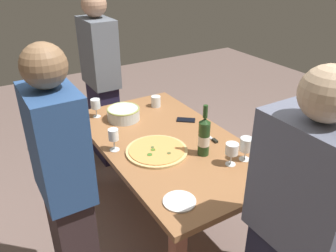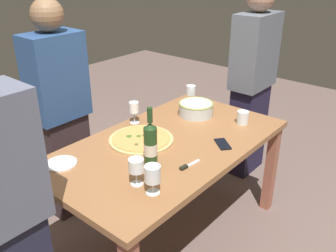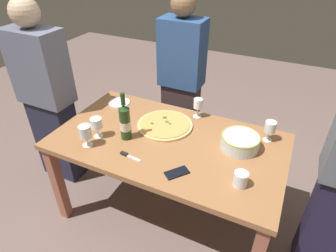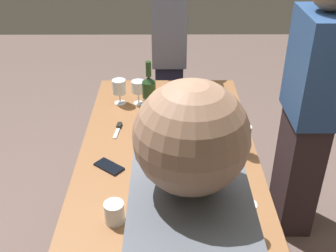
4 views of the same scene
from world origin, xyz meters
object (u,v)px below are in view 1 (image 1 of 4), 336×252
object	(u,v)px
dining_table	(168,152)
cell_phone	(186,120)
person_guest_right	(101,82)
wine_bottle	(204,136)
cup_amber	(156,101)
pizza	(157,151)
wine_glass_far_left	(246,145)
serving_bowl	(123,113)
wine_glass_near_pizza	(114,136)
pizza_knife	(213,139)
side_plate	(179,201)
wine_glass_far_right	(232,149)
wine_glass_by_bottle	(96,104)
person_host	(65,188)
person_guest_left	(295,236)

from	to	relation	value
dining_table	cell_phone	xyz separation A→B (m)	(0.19, -0.28, 0.10)
person_guest_right	cell_phone	bearing A→B (deg)	16.61
wine_bottle	cup_amber	distance (m)	0.84
pizza	wine_glass_far_left	world-z (taller)	wine_glass_far_left
wine_bottle	person_guest_right	world-z (taller)	person_guest_right
dining_table	serving_bowl	size ratio (longest dim) A/B	6.20
wine_glass_near_pizza	pizza_knife	xyz separation A→B (m)	(-0.23, -0.65, -0.10)
dining_table	cell_phone	distance (m)	0.36
dining_table	side_plate	size ratio (longest dim) A/B	8.90
pizza_knife	cell_phone	bearing A→B (deg)	-1.56
wine_bottle	wine_glass_far_right	distance (m)	0.20
wine_glass_by_bottle	person_guest_right	xyz separation A→B (m)	(0.53, -0.25, -0.03)
wine_glass_far_right	cup_amber	distance (m)	1.02
cup_amber	wine_glass_near_pizza	bearing A→B (deg)	129.13
wine_glass_near_pizza	wine_bottle	bearing A→B (deg)	-126.25
wine_bottle	person_host	size ratio (longest dim) A/B	0.22
wine_glass_far_left	pizza	bearing A→B (deg)	49.68
dining_table	wine_bottle	world-z (taller)	wine_bottle
pizza	serving_bowl	size ratio (longest dim) A/B	1.61
person_guest_left	dining_table	bearing A→B (deg)	0.00
dining_table	person_guest_right	world-z (taller)	person_guest_right
side_plate	person_guest_right	xyz separation A→B (m)	(1.76, -0.25, 0.08)
cup_amber	person_host	xyz separation A→B (m)	(-0.80, 1.01, 0.01)
cup_amber	wine_glass_by_bottle	bearing A→B (deg)	82.18
pizza_knife	person_host	world-z (taller)	person_host
pizza	cup_amber	bearing A→B (deg)	-29.07
wine_glass_far_right	person_host	size ratio (longest dim) A/B	0.09
dining_table	person_guest_right	bearing A→B (deg)	1.86
wine_bottle	wine_glass_near_pizza	distance (m)	0.59
serving_bowl	wine_glass_by_bottle	world-z (taller)	wine_glass_by_bottle
pizza	cup_amber	world-z (taller)	cup_amber
serving_bowl	person_guest_left	bearing A→B (deg)	-175.98
dining_table	cup_amber	distance (m)	0.61
wine_glass_far_right	side_plate	xyz separation A→B (m)	(-0.14, 0.47, -0.10)
wine_glass_by_bottle	pizza_knife	world-z (taller)	wine_glass_by_bottle
cell_phone	side_plate	bearing A→B (deg)	2.77
wine_glass_far_left	cup_amber	world-z (taller)	wine_glass_far_left
wine_glass_near_pizza	wine_glass_far_left	distance (m)	0.86
wine_glass_near_pizza	wine_glass_far_left	size ratio (longest dim) A/B	1.00
pizza	cell_phone	bearing A→B (deg)	-56.04
dining_table	cell_phone	size ratio (longest dim) A/B	11.11
serving_bowl	wine_glass_far_left	bearing A→B (deg)	-155.97
person_host	person_guest_left	world-z (taller)	person_guest_left
wine_glass_far_right	person_host	bearing A→B (deg)	77.19
pizza	wine_bottle	bearing A→B (deg)	-125.84
serving_bowl	wine_glass_near_pizza	xyz separation A→B (m)	(-0.39, 0.25, 0.06)
wine_glass_far_left	cell_phone	bearing A→B (deg)	0.73
pizza	person_guest_left	size ratio (longest dim) A/B	0.26
wine_bottle	side_plate	xyz separation A→B (m)	(-0.32, 0.40, -0.13)
dining_table	serving_bowl	xyz separation A→B (m)	(0.47, 0.13, 0.15)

